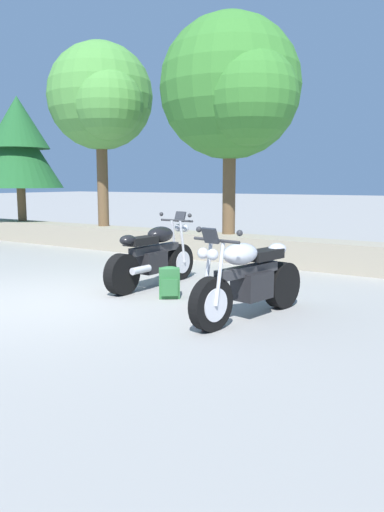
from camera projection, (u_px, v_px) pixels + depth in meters
The scene contains 9 objects.
ground_plane at pixel (41, 302), 6.98m from camera, with size 120.00×120.00×0.00m, color gray.
stone_wall at pixel (213, 246), 10.93m from camera, with size 36.00×0.80×0.55m, color gray.
motorcycle_black_near_left at pixel (154, 257), 7.97m from camera, with size 0.67×2.07×1.18m.
motorcycle_silver_centre at pixel (248, 280), 6.07m from camera, with size 0.73×2.05×1.18m.
rider_backpack at pixel (169, 282), 7.18m from camera, with size 0.35×0.35×0.47m.
rider_helmet at pixel (204, 297), 6.70m from camera, with size 0.28×0.28×0.28m.
pine_tree_far_left at pixel (19, 144), 14.14m from camera, with size 2.42×2.42×3.54m.
leafy_tree_mid_left at pixel (102, 99), 12.23m from camera, with size 2.76×2.63×4.56m.
leafy_tree_mid_right at pixel (234, 90), 10.26m from camera, with size 3.13×2.98×4.59m.
Camera 1 is at (5.48, -4.57, 1.68)m, focal length 34.73 mm.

